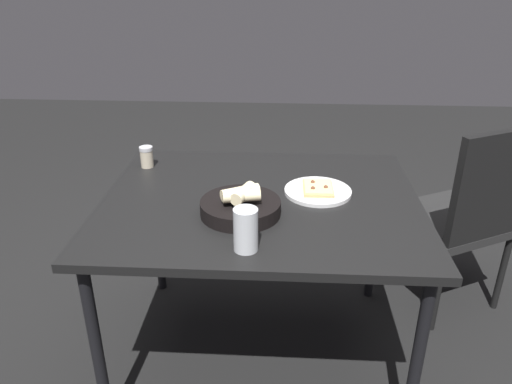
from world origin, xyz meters
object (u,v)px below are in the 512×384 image
at_px(bread_basket, 241,206).
at_px(chair_near, 466,210).
at_px(pepper_shaker, 147,158).
at_px(pizza_plate, 318,191).
at_px(dining_table, 261,212).
at_px(beer_glass, 246,232).

height_order(bread_basket, chair_near, chair_near).
distance_m(bread_basket, pepper_shaker, 0.59).
bearing_deg(chair_near, pizza_plate, -66.34).
xyz_separation_m(dining_table, bread_basket, (0.13, -0.06, 0.09)).
distance_m(pizza_plate, chair_near, 0.77).
distance_m(dining_table, chair_near, 0.96).
bearing_deg(pepper_shaker, bread_basket, 46.48).
bearing_deg(dining_table, pizza_plate, 104.45).
bearing_deg(bread_basket, dining_table, 155.06).
relative_size(pizza_plate, bread_basket, 0.91).
bearing_deg(bread_basket, pepper_shaker, -133.52).
height_order(pepper_shaker, chair_near, chair_near).
bearing_deg(pepper_shaker, pizza_plate, 72.64).
xyz_separation_m(beer_glass, pepper_shaker, (-0.63, -0.46, -0.02)).
height_order(beer_glass, pepper_shaker, beer_glass).
xyz_separation_m(dining_table, beer_glass, (0.35, -0.03, 0.12)).
height_order(dining_table, pizza_plate, pizza_plate).
bearing_deg(beer_glass, pizza_plate, 149.79).
xyz_separation_m(bread_basket, chair_near, (-0.48, 0.95, -0.24)).
bearing_deg(pizza_plate, pepper_shaker, -107.36).
distance_m(bread_basket, chair_near, 1.09).
bearing_deg(chair_near, pepper_shaker, -86.79).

